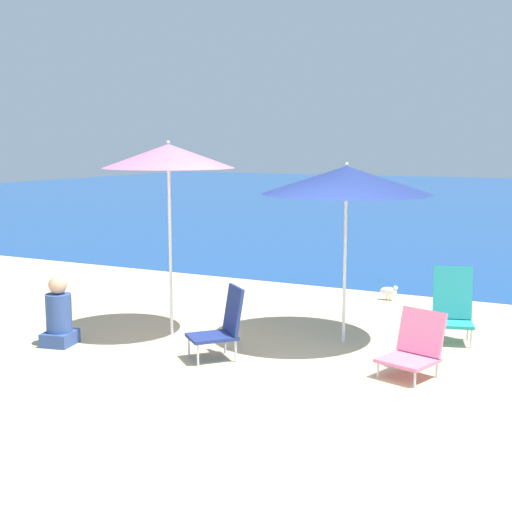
# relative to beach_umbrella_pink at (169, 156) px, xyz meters

# --- Properties ---
(ground_plane) EXTENTS (60.00, 60.00, 0.00)m
(ground_plane) POSITION_rel_beach_umbrella_pink_xyz_m (2.08, -1.41, -2.16)
(ground_plane) COLOR #D1BA89
(beach_umbrella_pink) EXTENTS (1.56, 1.56, 2.35)m
(beach_umbrella_pink) POSITION_rel_beach_umbrella_pink_xyz_m (0.00, 0.00, 0.00)
(beach_umbrella_pink) COLOR white
(beach_umbrella_pink) RESTS_ON ground
(beach_umbrella_navy) EXTENTS (1.95, 1.95, 2.10)m
(beach_umbrella_navy) POSITION_rel_beach_umbrella_pink_xyz_m (1.99, 0.64, -0.26)
(beach_umbrella_navy) COLOR white
(beach_umbrella_navy) RESTS_ON ground
(beach_chair_navy) EXTENTS (0.67, 0.68, 0.79)m
(beach_chair_navy) POSITION_rel_beach_umbrella_pink_xyz_m (1.04, -0.57, -1.78)
(beach_chair_navy) COLOR silver
(beach_chair_navy) RESTS_ON ground
(beach_chair_pink) EXTENTS (0.63, 0.68, 0.65)m
(beach_chair_pink) POSITION_rel_beach_umbrella_pink_xyz_m (3.04, -0.19, -1.87)
(beach_chair_pink) COLOR silver
(beach_chair_pink) RESTS_ON ground
(beach_chair_teal) EXTENTS (0.57, 0.60, 0.88)m
(beach_chair_teal) POSITION_rel_beach_umbrella_pink_xyz_m (3.11, 1.28, -1.73)
(beach_chair_teal) COLOR silver
(beach_chair_teal) RESTS_ON ground
(person_seated_near) EXTENTS (0.40, 0.45, 0.82)m
(person_seated_near) POSITION_rel_beach_umbrella_pink_xyz_m (-0.90, -0.97, -1.82)
(person_seated_near) COLOR #334C8C
(person_seated_near) RESTS_ON ground
(seagull) EXTENTS (0.27, 0.11, 0.23)m
(seagull) POSITION_rel_beach_umbrella_pink_xyz_m (1.81, 3.09, -2.02)
(seagull) COLOR gold
(seagull) RESTS_ON ground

